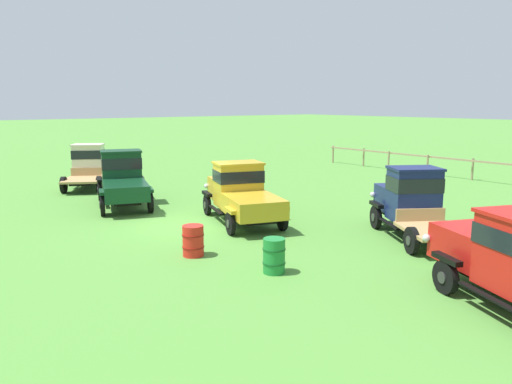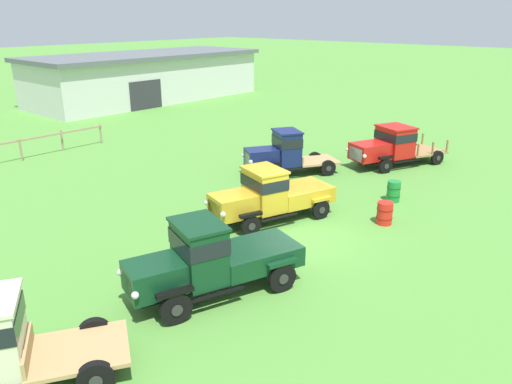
{
  "view_description": "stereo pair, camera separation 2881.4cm",
  "coord_description": "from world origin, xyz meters",
  "px_view_note": "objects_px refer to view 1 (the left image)",
  "views": [
    {
      "loc": [
        15.3,
        -8.72,
        4.31
      ],
      "look_at": [
        0.74,
        2.53,
        1.0
      ],
      "focal_mm": 35.0,
      "sensor_mm": 36.0,
      "label": 1
    },
    {
      "loc": [
        -13.3,
        -9.83,
        7.68
      ],
      "look_at": [
        0.74,
        2.53,
        1.0
      ],
      "focal_mm": 35.0,
      "sensor_mm": 36.0,
      "label": 2
    }
  ],
  "objects_px": {
    "vintage_truck_foreground_near": "(90,165)",
    "vintage_truck_midrow_center": "(240,192)",
    "vintage_truck_second_in_line": "(122,179)",
    "oil_drum_near_fence": "(193,241)",
    "oil_drum_beside_row": "(274,256)",
    "vintage_truck_far_side": "(411,200)"
  },
  "relations": [
    {
      "from": "vintage_truck_far_side",
      "to": "oil_drum_near_fence",
      "type": "height_order",
      "value": "vintage_truck_far_side"
    },
    {
      "from": "vintage_truck_midrow_center",
      "to": "oil_drum_beside_row",
      "type": "relative_size",
      "value": 5.88
    },
    {
      "from": "vintage_truck_foreground_near",
      "to": "vintage_truck_far_side",
      "type": "distance_m",
      "value": 16.86
    },
    {
      "from": "vintage_truck_foreground_near",
      "to": "vintage_truck_second_in_line",
      "type": "distance_m",
      "value": 5.84
    },
    {
      "from": "vintage_truck_foreground_near",
      "to": "vintage_truck_midrow_center",
      "type": "distance_m",
      "value": 11.28
    },
    {
      "from": "vintage_truck_far_side",
      "to": "oil_drum_beside_row",
      "type": "bearing_deg",
      "value": -88.22
    },
    {
      "from": "vintage_truck_midrow_center",
      "to": "oil_drum_beside_row",
      "type": "xyz_separation_m",
      "value": [
        5.15,
        -2.67,
        -0.61
      ]
    },
    {
      "from": "vintage_truck_foreground_near",
      "to": "vintage_truck_second_in_line",
      "type": "relative_size",
      "value": 0.87
    },
    {
      "from": "vintage_truck_second_in_line",
      "to": "oil_drum_beside_row",
      "type": "relative_size",
      "value": 5.98
    },
    {
      "from": "oil_drum_beside_row",
      "to": "oil_drum_near_fence",
      "type": "distance_m",
      "value": 2.67
    },
    {
      "from": "vintage_truck_midrow_center",
      "to": "oil_drum_beside_row",
      "type": "height_order",
      "value": "vintage_truck_midrow_center"
    },
    {
      "from": "vintage_truck_midrow_center",
      "to": "vintage_truck_far_side",
      "type": "bearing_deg",
      "value": 33.67
    },
    {
      "from": "vintage_truck_far_side",
      "to": "vintage_truck_midrow_center",
      "type": "bearing_deg",
      "value": -146.33
    },
    {
      "from": "vintage_truck_far_side",
      "to": "oil_drum_near_fence",
      "type": "distance_m",
      "value": 7.29
    },
    {
      "from": "vintage_truck_foreground_near",
      "to": "vintage_truck_midrow_center",
      "type": "xyz_separation_m",
      "value": [
        11.17,
        1.62,
        -0.06
      ]
    },
    {
      "from": "oil_drum_beside_row",
      "to": "vintage_truck_far_side",
      "type": "bearing_deg",
      "value": 91.78
    },
    {
      "from": "oil_drum_beside_row",
      "to": "oil_drum_near_fence",
      "type": "bearing_deg",
      "value": -160.37
    },
    {
      "from": "oil_drum_beside_row",
      "to": "vintage_truck_midrow_center",
      "type": "bearing_deg",
      "value": 152.54
    },
    {
      "from": "oil_drum_near_fence",
      "to": "oil_drum_beside_row",
      "type": "bearing_deg",
      "value": 19.63
    },
    {
      "from": "vintage_truck_far_side",
      "to": "oil_drum_beside_row",
      "type": "distance_m",
      "value": 6.02
    },
    {
      "from": "vintage_truck_second_in_line",
      "to": "oil_drum_near_fence",
      "type": "bearing_deg",
      "value": -9.27
    },
    {
      "from": "vintage_truck_far_side",
      "to": "vintage_truck_foreground_near",
      "type": "bearing_deg",
      "value": -163.03
    }
  ]
}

